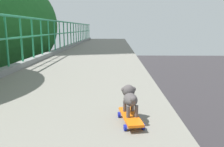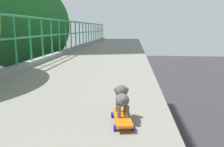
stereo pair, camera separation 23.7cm
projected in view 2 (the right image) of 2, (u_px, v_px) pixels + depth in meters
name	position (u px, v px, depth m)	size (l,w,h in m)	color
car_grey_fifth	(2.00, 142.00, 13.27)	(1.73, 3.88, 1.42)	slate
city_bus	(58.00, 64.00, 33.80)	(2.51, 11.34, 3.45)	#B0121F
roadside_tree_far	(23.00, 27.00, 10.39)	(4.11, 4.11, 9.17)	#4F3A2F
toy_skateboard	(122.00, 117.00, 2.31)	(0.25, 0.52, 0.08)	orange
small_dog	(122.00, 97.00, 2.33)	(0.18, 0.33, 0.28)	#4F494A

